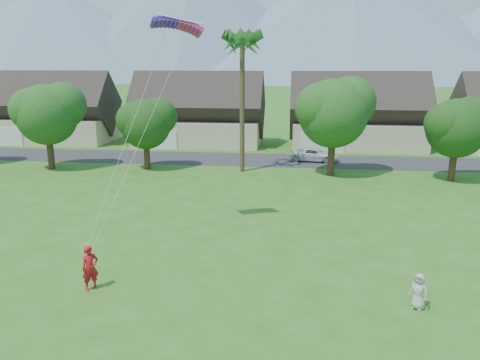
# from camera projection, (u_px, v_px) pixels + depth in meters

# --- Properties ---
(street) EXTENTS (90.00, 7.00, 0.01)m
(street) POSITION_uv_depth(u_px,v_px,m) (267.00, 160.00, 48.20)
(street) COLOR #2D2D30
(street) RESTS_ON ground
(kite_flyer) EXTENTS (0.87, 0.85, 2.01)m
(kite_flyer) POSITION_uv_depth(u_px,v_px,m) (90.00, 268.00, 20.33)
(kite_flyer) COLOR red
(kite_flyer) RESTS_ON ground
(watcher) EXTENTS (0.88, 0.83, 1.51)m
(watcher) POSITION_uv_depth(u_px,v_px,m) (419.00, 291.00, 18.77)
(watcher) COLOR #B3B3AE
(watcher) RESTS_ON ground
(parked_car) EXTENTS (5.12, 2.89, 1.35)m
(parked_car) POSITION_uv_depth(u_px,v_px,m) (314.00, 155.00, 47.49)
(parked_car) COLOR silver
(parked_car) RESTS_ON ground
(mountain_ridge) EXTENTS (540.00, 240.00, 70.00)m
(mountain_ridge) POSITION_uv_depth(u_px,v_px,m) (312.00, 28.00, 257.77)
(mountain_ridge) COLOR slate
(mountain_ridge) RESTS_ON ground
(houses_row) EXTENTS (72.75, 8.19, 8.86)m
(houses_row) POSITION_uv_depth(u_px,v_px,m) (276.00, 117.00, 55.98)
(houses_row) COLOR beige
(houses_row) RESTS_ON ground
(tree_row) EXTENTS (62.27, 6.67, 8.45)m
(tree_row) POSITION_uv_depth(u_px,v_px,m) (251.00, 119.00, 41.29)
(tree_row) COLOR #47301C
(tree_row) RESTS_ON ground
(fan_palm) EXTENTS (3.00, 3.00, 13.80)m
(fan_palm) POSITION_uv_depth(u_px,v_px,m) (242.00, 38.00, 40.28)
(fan_palm) COLOR #4C3D26
(fan_palm) RESTS_ON ground
(parafoil_kite) EXTENTS (2.98, 1.44, 0.50)m
(parafoil_kite) POSITION_uv_depth(u_px,v_px,m) (177.00, 23.00, 24.93)
(parafoil_kite) COLOR #4617AF
(parafoil_kite) RESTS_ON ground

